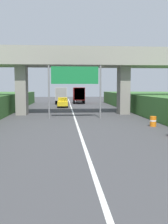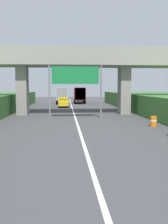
% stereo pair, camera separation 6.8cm
% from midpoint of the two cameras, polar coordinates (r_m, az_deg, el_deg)
% --- Properties ---
extents(lane_centre_stripe, '(0.20, 102.90, 0.01)m').
position_cam_midpoint_polar(lane_centre_stripe, '(24.93, -1.56, -2.38)').
color(lane_centre_stripe, white).
rests_on(lane_centre_stripe, ground).
extents(overpass_bridge, '(40.00, 4.80, 8.33)m').
position_cam_midpoint_polar(overpass_bridge, '(32.67, -2.23, 10.67)').
color(overpass_bridge, gray).
rests_on(overpass_bridge, ground).
extents(overhead_highway_sign, '(5.88, 0.18, 5.83)m').
position_cam_midpoint_polar(overhead_highway_sign, '(27.96, -1.89, 7.43)').
color(overhead_highway_sign, slate).
rests_on(overhead_highway_sign, ground).
extents(truck_white, '(2.44, 7.30, 3.44)m').
position_cam_midpoint_polar(truck_white, '(53.58, -4.93, 3.93)').
color(truck_white, black).
rests_on(truck_white, ground).
extents(truck_red, '(2.44, 7.30, 3.44)m').
position_cam_midpoint_polar(truck_red, '(55.20, -1.01, 4.00)').
color(truck_red, black).
rests_on(truck_red, ground).
extents(car_yellow, '(1.86, 4.10, 1.72)m').
position_cam_midpoint_polar(car_yellow, '(44.08, -4.62, 2.19)').
color(car_yellow, gold).
rests_on(car_yellow, ground).
extents(construction_barrel_5, '(0.57, 0.57, 0.90)m').
position_cam_midpoint_polar(construction_barrel_5, '(23.18, 15.52, -2.05)').
color(construction_barrel_5, orange).
rests_on(construction_barrel_5, ground).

